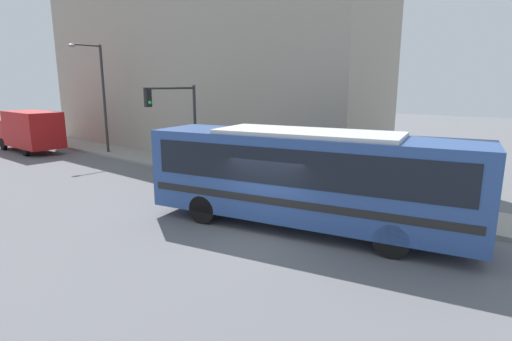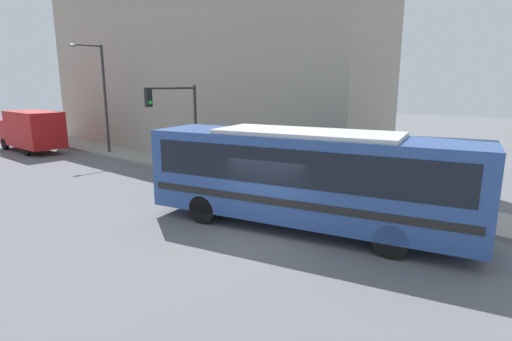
# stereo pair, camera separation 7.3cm
# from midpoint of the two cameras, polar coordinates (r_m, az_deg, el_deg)

# --- Properties ---
(ground_plane) EXTENTS (120.00, 120.00, 0.00)m
(ground_plane) POSITION_cam_midpoint_polar(r_m,az_deg,el_deg) (13.13, 1.28, -9.40)
(ground_plane) COLOR slate
(sidewalk) EXTENTS (2.77, 70.00, 0.15)m
(sidewalk) POSITION_cam_midpoint_polar(r_m,az_deg,el_deg) (31.98, -20.81, 2.78)
(sidewalk) COLOR gray
(sidewalk) RESTS_ON ground_plane
(building_facade) EXTENTS (6.00, 28.52, 12.73)m
(building_facade) POSITION_cam_midpoint_polar(r_m,az_deg,el_deg) (30.30, -9.62, 14.87)
(building_facade) COLOR #9E9384
(building_facade) RESTS_ON ground_plane
(city_bus) EXTENTS (4.91, 11.26, 3.36)m
(city_bus) POSITION_cam_midpoint_polar(r_m,az_deg,el_deg) (13.40, 7.00, -0.36)
(city_bus) COLOR #2D4C8C
(city_bus) RESTS_ON ground_plane
(delivery_truck) EXTENTS (2.36, 6.95, 2.98)m
(delivery_truck) POSITION_cam_midpoint_polar(r_m,az_deg,el_deg) (33.71, -29.73, 5.08)
(delivery_truck) COLOR #B21919
(delivery_truck) RESTS_ON ground_plane
(fire_hydrant) EXTENTS (0.27, 0.36, 0.79)m
(fire_hydrant) POSITION_cam_midpoint_polar(r_m,az_deg,el_deg) (19.54, 0.05, -0.54)
(fire_hydrant) COLOR #999999
(fire_hydrant) RESTS_ON sidewalk
(traffic_light_pole) EXTENTS (3.28, 0.35, 4.67)m
(traffic_light_pole) POSITION_cam_midpoint_polar(r_m,az_deg,el_deg) (21.64, -11.25, 8.08)
(traffic_light_pole) COLOR #2D2D2D
(traffic_light_pole) RESTS_ON sidewalk
(parking_meter) EXTENTS (0.14, 0.14, 1.18)m
(parking_meter) POSITION_cam_midpoint_polar(r_m,az_deg,el_deg) (22.03, -7.57, 1.90)
(parking_meter) COLOR #2D2D2D
(parking_meter) RESTS_ON sidewalk
(street_lamp) EXTENTS (2.33, 0.28, 7.35)m
(street_lamp) POSITION_cam_midpoint_polar(r_m,az_deg,el_deg) (30.03, -21.51, 10.63)
(street_lamp) COLOR #2D2D2D
(street_lamp) RESTS_ON sidewalk
(pedestrian_near_corner) EXTENTS (0.34, 0.34, 1.66)m
(pedestrian_near_corner) POSITION_cam_midpoint_polar(r_m,az_deg,el_deg) (23.06, -6.36, 2.47)
(pedestrian_near_corner) COLOR #23283D
(pedestrian_near_corner) RESTS_ON sidewalk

